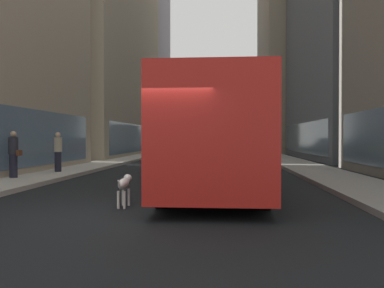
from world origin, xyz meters
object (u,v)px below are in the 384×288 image
Objects in this scene: box_truck at (185,138)px; dalmatian_dog at (124,184)px; car_grey_wagon at (220,146)px; pedestrian_with_handbag at (14,154)px; transit_bus at (216,132)px; car_yellow_taxi at (220,148)px; car_black_suv at (219,150)px; car_red_coupe at (195,146)px; pedestrian_in_coat at (58,152)px; car_silver_sedan at (235,145)px.

dalmatian_dog is at bearing -86.82° from box_truck.
box_truck is 35.57m from dalmatian_dog.
pedestrian_with_handbag is at bearing -106.93° from car_grey_wagon.
transit_bus is 24.89m from car_grey_wagon.
box_truck reaches higher than car_grey_wagon.
transit_bus is at bearing -90.00° from car_yellow_taxi.
car_red_coupe is at bearing 100.83° from car_black_suv.
car_grey_wagon is 4.22× the size of dalmatian_dog.
car_yellow_taxi is 2.50× the size of pedestrian_with_handbag.
car_black_suv is 2.55× the size of pedestrian_with_handbag.
pedestrian_with_handbag and pedestrian_in_coat have the same top height.
pedestrian_with_handbag reaches higher than car_black_suv.
pedestrian_with_handbag is at bearing 174.05° from transit_bus.
box_truck is 28.21m from pedestrian_in_coat.
car_yellow_taxi is 5.86m from car_red_coupe.
car_black_suv is at bearing -90.00° from car_grey_wagon.
car_yellow_taxi and car_red_coupe have the same top height.
transit_bus is at bearing -82.75° from box_truck.
pedestrian_with_handbag is (-3.34, -30.69, -0.65)m from box_truck.
pedestrian_with_handbag reaches higher than car_red_coupe.
transit_bus is 24.73m from car_red_coupe.
car_red_coupe is at bearing 78.30° from pedestrian_with_handbag.
transit_bus is at bearing -90.00° from car_grey_wagon.
car_black_suv is (0.00, -7.21, 0.00)m from car_yellow_taxi.
car_black_suv and car_red_coupe have the same top height.
pedestrian_with_handbag reaches higher than car_grey_wagon.
dalmatian_dog is (0.37, -28.64, -0.31)m from car_red_coupe.
transit_bus reaches higher than pedestrian_with_handbag.
car_red_coupe is at bearing 114.19° from car_yellow_taxi.
pedestrian_in_coat is (-2.81, -28.06, -0.66)m from box_truck.
transit_bus is 1.54× the size of box_truck.
car_black_suv is at bearing -90.00° from car_yellow_taxi.
box_truck is (-5.60, 0.60, 0.84)m from car_silver_sedan.
box_truck is at bearing 103.14° from car_red_coupe.
car_yellow_taxi is 17.26m from pedestrian_in_coat.
car_yellow_taxi and car_grey_wagon have the same top height.
car_red_coupe is at bearing -173.52° from car_grey_wagon.
car_yellow_taxi is 0.56× the size of box_truck.
car_black_suv is 4.48× the size of dalmatian_dog.
transit_bus reaches higher than car_red_coupe.
box_truck reaches higher than dalmatian_dog.
dalmatian_dog is at bearing -42.19° from pedestrian_with_handbag.
dalmatian_dog is at bearing -94.02° from car_grey_wagon.
dalmatian_dog is at bearing -94.98° from car_yellow_taxi.
pedestrian_in_coat reaches higher than car_red_coupe.
pedestrian_with_handbag is (-7.34, -18.49, 0.19)m from car_yellow_taxi.
car_grey_wagon is (2.40, 0.27, -0.00)m from car_red_coupe.
dalmatian_dog is at bearing -116.66° from transit_bus.
car_yellow_taxi is (0.00, 19.25, -0.96)m from transit_bus.
car_yellow_taxi is 23.39m from dalmatian_dog.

